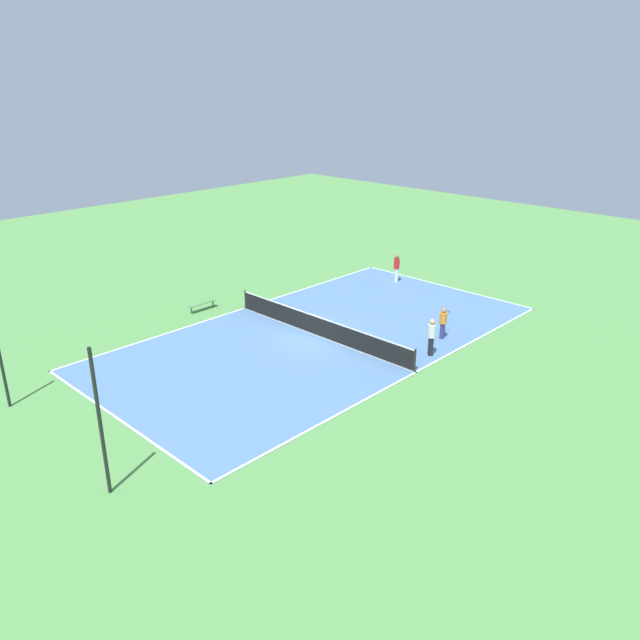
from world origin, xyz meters
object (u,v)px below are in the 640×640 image
(tennis_ball_near_net, at_px, (360,354))
(fence_post_back_left, at_px, (100,423))
(tennis_net, at_px, (320,326))
(bench, at_px, (202,304))
(player_near_white, at_px, (431,334))
(tennis_ball_midcourt, at_px, (396,325))
(player_coach_red, at_px, (397,266))
(player_center_orange, at_px, (443,321))

(tennis_ball_near_net, relative_size, fence_post_back_left, 0.01)
(tennis_net, bearing_deg, tennis_ball_near_net, 174.55)
(bench, distance_m, player_near_white, 13.29)
(tennis_ball_near_net, xyz_separation_m, tennis_ball_midcourt, (1.05, -4.13, 0.00))
(bench, height_order, tennis_ball_near_net, bench)
(bench, height_order, player_coach_red, player_coach_red)
(player_center_orange, bearing_deg, player_near_white, -179.38)
(tennis_ball_near_net, xyz_separation_m, fence_post_back_left, (-1.06, 13.43, 2.45))
(bench, bearing_deg, tennis_ball_near_net, 98.58)
(bench, bearing_deg, player_coach_red, 158.20)
(tennis_net, relative_size, tennis_ball_midcourt, 172.43)
(tennis_net, xyz_separation_m, tennis_ball_near_net, (-2.91, 0.28, -0.51))
(player_center_orange, relative_size, player_near_white, 0.89)
(player_near_white, relative_size, tennis_ball_midcourt, 26.60)
(tennis_net, bearing_deg, player_center_orange, -138.35)
(player_center_orange, relative_size, tennis_ball_midcourt, 23.59)
(tennis_net, xyz_separation_m, fence_post_back_left, (-3.97, 13.71, 1.93))
(tennis_net, height_order, player_coach_red, player_coach_red)
(player_coach_red, height_order, tennis_ball_near_net, player_coach_red)
(bench, relative_size, player_near_white, 0.98)
(tennis_net, relative_size, player_center_orange, 7.31)
(bench, xyz_separation_m, player_coach_red, (-4.67, -11.68, 0.66))
(bench, xyz_separation_m, tennis_ball_near_net, (-10.31, -1.56, -0.33))
(tennis_net, xyz_separation_m, player_coach_red, (2.73, -9.85, 0.48))
(bench, bearing_deg, tennis_ball_midcourt, 121.53)
(tennis_net, distance_m, tennis_ball_near_net, 2.97)
(player_center_orange, distance_m, tennis_ball_near_net, 4.73)
(tennis_net, relative_size, bench, 6.64)
(player_coach_red, bearing_deg, bench, 115.02)
(tennis_ball_near_net, height_order, tennis_ball_midcourt, same)
(tennis_ball_midcourt, bearing_deg, player_near_white, 151.24)
(player_coach_red, bearing_deg, fence_post_back_left, 152.69)
(player_near_white, relative_size, fence_post_back_left, 0.36)
(bench, height_order, player_center_orange, player_center_orange)
(player_coach_red, height_order, tennis_ball_midcourt, player_coach_red)
(tennis_ball_near_net, bearing_deg, bench, 8.58)
(player_near_white, bearing_deg, tennis_ball_near_net, 87.25)
(player_center_orange, xyz_separation_m, tennis_ball_midcourt, (2.71, 0.22, -0.88))
(tennis_ball_midcourt, bearing_deg, tennis_ball_near_net, 104.25)
(bench, relative_size, tennis_ball_near_net, 25.98)
(tennis_net, height_order, tennis_ball_near_net, tennis_net)
(bench, height_order, fence_post_back_left, fence_post_back_left)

